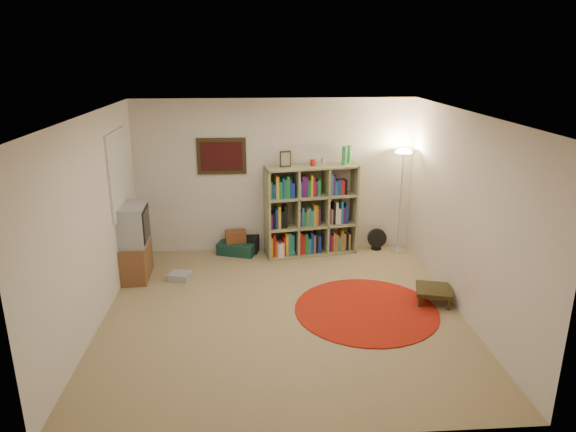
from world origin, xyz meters
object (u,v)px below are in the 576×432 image
at_px(floor_fan, 377,239).
at_px(bookshelf, 310,212).
at_px(floor_lamp, 403,167).
at_px(side_table, 434,290).
at_px(tv_stand, 129,243).
at_px(suitcase, 238,247).

bearing_deg(floor_fan, bookshelf, -171.52).
relative_size(floor_lamp, side_table, 3.13).
relative_size(floor_lamp, tv_stand, 1.57).
bearing_deg(floor_lamp, bookshelf, 179.46).
bearing_deg(floor_lamp, floor_fan, 164.08).
bearing_deg(floor_fan, floor_lamp, -11.40).
xyz_separation_m(floor_fan, suitcase, (-2.33, -0.01, -0.09)).
relative_size(bookshelf, floor_fan, 4.84).
bearing_deg(bookshelf, suitcase, 166.61).
distance_m(floor_lamp, floor_fan, 1.30).
distance_m(floor_fan, tv_stand, 3.97).
bearing_deg(bookshelf, floor_fan, -5.92).
distance_m(bookshelf, side_table, 2.43).
distance_m(bookshelf, floor_fan, 1.27).
xyz_separation_m(bookshelf, floor_lamp, (1.48, -0.01, 0.72)).
height_order(floor_fan, tv_stand, tv_stand).
bearing_deg(floor_lamp, side_table, -90.62).
bearing_deg(floor_lamp, tv_stand, -169.73).
distance_m(floor_fan, side_table, 1.98).
relative_size(floor_lamp, suitcase, 2.48).
xyz_separation_m(bookshelf, side_table, (1.46, -1.87, -0.54)).
height_order(floor_lamp, floor_fan, floor_lamp).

